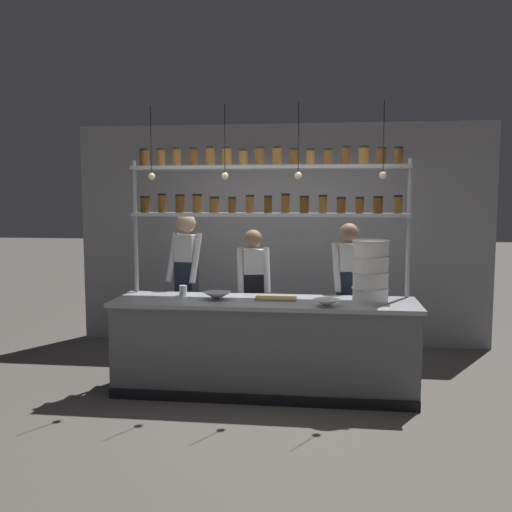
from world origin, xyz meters
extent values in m
plane|color=#5B5651|center=(0.00, 0.00, 0.00)|extent=(40.00, 40.00, 0.00)
cube|color=#939399|center=(0.00, 1.97, 1.43)|extent=(5.36, 0.12, 2.85)
cube|color=slate|center=(0.00, 0.00, 0.44)|extent=(2.90, 0.72, 0.88)
cube|color=#ADAFB5|center=(0.00, 0.00, 0.90)|extent=(2.96, 0.76, 0.04)
cube|color=black|center=(0.00, -0.36, 0.05)|extent=(2.90, 0.03, 0.10)
cylinder|color=#ADAFB5|center=(-1.40, 0.33, 1.15)|extent=(0.04, 0.04, 2.30)
cylinder|color=#ADAFB5|center=(1.40, 0.33, 1.15)|extent=(0.04, 0.04, 2.30)
cube|color=#ADAFB5|center=(0.00, 0.33, 1.74)|extent=(2.80, 0.28, 0.04)
cylinder|color=brown|center=(-1.29, 0.33, 1.84)|extent=(0.10, 0.10, 0.15)
cylinder|color=black|center=(-1.29, 0.33, 1.92)|extent=(0.10, 0.10, 0.02)
cylinder|color=brown|center=(-1.11, 0.33, 1.85)|extent=(0.09, 0.09, 0.18)
cylinder|color=black|center=(-1.11, 0.33, 1.95)|extent=(0.09, 0.09, 0.02)
cylinder|color=brown|center=(-0.92, 0.33, 1.84)|extent=(0.10, 0.10, 0.17)
cylinder|color=black|center=(-0.92, 0.33, 1.94)|extent=(0.10, 0.10, 0.02)
cylinder|color=brown|center=(-0.73, 0.33, 1.85)|extent=(0.10, 0.10, 0.17)
cylinder|color=black|center=(-0.73, 0.33, 1.94)|extent=(0.10, 0.10, 0.02)
cylinder|color=brown|center=(-0.56, 0.33, 1.83)|extent=(0.10, 0.10, 0.15)
cylinder|color=black|center=(-0.56, 0.33, 1.91)|extent=(0.10, 0.10, 0.02)
cylinder|color=brown|center=(-0.37, 0.33, 1.83)|extent=(0.08, 0.08, 0.14)
cylinder|color=black|center=(-0.37, 0.33, 1.91)|extent=(0.08, 0.08, 0.02)
cylinder|color=brown|center=(-0.19, 0.33, 1.84)|extent=(0.08, 0.08, 0.16)
cylinder|color=black|center=(-0.19, 0.33, 1.93)|extent=(0.09, 0.09, 0.02)
cylinder|color=#513314|center=(0.00, 0.33, 1.84)|extent=(0.08, 0.08, 0.16)
cylinder|color=black|center=(0.00, 0.33, 1.93)|extent=(0.08, 0.08, 0.02)
cylinder|color=brown|center=(0.18, 0.33, 1.85)|extent=(0.09, 0.09, 0.18)
cylinder|color=black|center=(0.18, 0.33, 1.95)|extent=(0.09, 0.09, 0.02)
cylinder|color=#513314|center=(0.37, 0.33, 1.84)|extent=(0.09, 0.09, 0.16)
cylinder|color=black|center=(0.37, 0.33, 1.92)|extent=(0.10, 0.10, 0.02)
cylinder|color=brown|center=(0.55, 0.33, 1.84)|extent=(0.08, 0.08, 0.16)
cylinder|color=black|center=(0.55, 0.33, 1.93)|extent=(0.08, 0.08, 0.02)
cylinder|color=brown|center=(0.73, 0.33, 1.83)|extent=(0.09, 0.09, 0.14)
cylinder|color=black|center=(0.73, 0.33, 1.91)|extent=(0.09, 0.09, 0.02)
cylinder|color=brown|center=(0.92, 0.33, 1.83)|extent=(0.08, 0.08, 0.14)
cylinder|color=black|center=(0.92, 0.33, 1.91)|extent=(0.09, 0.09, 0.02)
cylinder|color=brown|center=(1.10, 0.33, 1.83)|extent=(0.09, 0.09, 0.15)
cylinder|color=black|center=(1.10, 0.33, 1.92)|extent=(0.10, 0.10, 0.02)
cylinder|color=brown|center=(1.29, 0.33, 1.84)|extent=(0.08, 0.08, 0.16)
cylinder|color=black|center=(1.29, 0.33, 1.93)|extent=(0.09, 0.09, 0.02)
cube|color=#ADAFB5|center=(0.00, 0.33, 2.22)|extent=(2.80, 0.28, 0.04)
cylinder|color=brown|center=(-1.29, 0.33, 2.32)|extent=(0.10, 0.10, 0.16)
cylinder|color=black|center=(-1.29, 0.33, 2.40)|extent=(0.10, 0.10, 0.02)
cylinder|color=brown|center=(-1.11, 0.33, 2.32)|extent=(0.09, 0.09, 0.16)
cylinder|color=black|center=(-1.11, 0.33, 2.41)|extent=(0.09, 0.09, 0.02)
cylinder|color=brown|center=(-0.95, 0.33, 2.32)|extent=(0.08, 0.08, 0.17)
cylinder|color=black|center=(-0.95, 0.33, 2.41)|extent=(0.08, 0.08, 0.02)
cylinder|color=#513314|center=(-0.77, 0.33, 2.32)|extent=(0.09, 0.09, 0.17)
cylinder|color=black|center=(-0.77, 0.33, 2.41)|extent=(0.09, 0.09, 0.02)
cylinder|color=brown|center=(-0.59, 0.33, 2.32)|extent=(0.09, 0.09, 0.18)
cylinder|color=black|center=(-0.59, 0.33, 2.42)|extent=(0.10, 0.10, 0.02)
cylinder|color=brown|center=(-0.42, 0.33, 2.32)|extent=(0.09, 0.09, 0.17)
cylinder|color=black|center=(-0.42, 0.33, 2.41)|extent=(0.10, 0.10, 0.02)
cylinder|color=brown|center=(-0.25, 0.33, 2.31)|extent=(0.09, 0.09, 0.15)
cylinder|color=black|center=(-0.25, 0.33, 2.39)|extent=(0.09, 0.09, 0.02)
cylinder|color=brown|center=(-0.09, 0.33, 2.32)|extent=(0.10, 0.10, 0.17)
cylinder|color=black|center=(-0.09, 0.33, 2.41)|extent=(0.10, 0.10, 0.02)
cylinder|color=brown|center=(0.09, 0.33, 2.32)|extent=(0.09, 0.09, 0.17)
cylinder|color=black|center=(0.09, 0.33, 2.42)|extent=(0.10, 0.10, 0.02)
cylinder|color=#513314|center=(0.26, 0.33, 2.31)|extent=(0.10, 0.10, 0.15)
cylinder|color=black|center=(0.26, 0.33, 2.40)|extent=(0.10, 0.10, 0.02)
cylinder|color=brown|center=(0.42, 0.33, 2.31)|extent=(0.08, 0.08, 0.14)
cylinder|color=black|center=(0.42, 0.33, 2.39)|extent=(0.08, 0.08, 0.02)
cylinder|color=brown|center=(0.60, 0.33, 2.31)|extent=(0.08, 0.08, 0.14)
cylinder|color=black|center=(0.60, 0.33, 2.39)|extent=(0.08, 0.08, 0.02)
cylinder|color=#513314|center=(0.77, 0.33, 2.32)|extent=(0.09, 0.09, 0.16)
cylinder|color=black|center=(0.77, 0.33, 2.41)|extent=(0.09, 0.09, 0.02)
cylinder|color=brown|center=(0.95, 0.33, 2.32)|extent=(0.10, 0.10, 0.17)
cylinder|color=black|center=(0.95, 0.33, 2.41)|extent=(0.10, 0.10, 0.02)
cylinder|color=#513314|center=(1.12, 0.33, 2.31)|extent=(0.10, 0.10, 0.15)
cylinder|color=black|center=(1.12, 0.33, 2.40)|extent=(0.10, 0.10, 0.02)
cylinder|color=brown|center=(1.28, 0.33, 2.31)|extent=(0.09, 0.09, 0.15)
cylinder|color=black|center=(1.28, 0.33, 2.40)|extent=(0.09, 0.09, 0.02)
cylinder|color=black|center=(-1.04, 0.78, 0.42)|extent=(0.11, 0.11, 0.84)
cylinder|color=black|center=(-0.89, 0.74, 0.42)|extent=(0.11, 0.11, 0.84)
cube|color=#232838|center=(-0.96, 0.76, 1.02)|extent=(0.25, 0.21, 0.36)
cube|color=white|center=(-0.96, 0.76, 1.35)|extent=(0.25, 0.22, 0.30)
sphere|color=tan|center=(-0.96, 0.76, 1.63)|extent=(0.22, 0.22, 0.22)
cylinder|color=white|center=(-1.12, 0.73, 1.25)|extent=(0.12, 0.26, 0.55)
cylinder|color=white|center=(-0.84, 0.67, 1.25)|extent=(0.12, 0.26, 0.55)
cylinder|color=black|center=(-0.28, 0.71, 0.38)|extent=(0.11, 0.11, 0.75)
cylinder|color=black|center=(-0.13, 0.75, 0.38)|extent=(0.11, 0.11, 0.75)
cube|color=black|center=(-0.20, 0.73, 0.92)|extent=(0.25, 0.21, 0.33)
cube|color=white|center=(-0.20, 0.73, 1.21)|extent=(0.25, 0.22, 0.27)
sphere|color=#A37A5B|center=(-0.20, 0.73, 1.47)|extent=(0.20, 0.20, 0.20)
cylinder|color=white|center=(-0.33, 0.64, 1.12)|extent=(0.11, 0.25, 0.50)
cylinder|color=white|center=(-0.05, 0.70, 1.12)|extent=(0.11, 0.25, 0.50)
cylinder|color=black|center=(0.75, 0.66, 0.40)|extent=(0.11, 0.11, 0.79)
cylinder|color=black|center=(0.91, 0.69, 0.40)|extent=(0.11, 0.11, 0.79)
cube|color=#232838|center=(0.83, 0.67, 0.96)|extent=(0.25, 0.21, 0.34)
cube|color=white|center=(0.83, 0.67, 1.28)|extent=(0.25, 0.22, 0.28)
sphere|color=#A37A5B|center=(0.83, 0.67, 1.54)|extent=(0.21, 0.21, 0.21)
cylinder|color=white|center=(0.70, 0.58, 1.18)|extent=(0.12, 0.25, 0.52)
cylinder|color=white|center=(0.98, 0.65, 1.18)|extent=(0.12, 0.25, 0.52)
cylinder|color=white|center=(1.01, -0.01, 0.99)|extent=(0.33, 0.33, 0.14)
cylinder|color=silver|center=(1.01, -0.01, 1.06)|extent=(0.35, 0.35, 0.01)
cylinder|color=white|center=(1.01, -0.01, 1.14)|extent=(0.33, 0.33, 0.14)
cylinder|color=silver|center=(1.01, -0.01, 1.21)|extent=(0.35, 0.35, 0.01)
cylinder|color=white|center=(1.01, -0.01, 1.29)|extent=(0.33, 0.33, 0.14)
cylinder|color=silver|center=(1.01, -0.01, 1.36)|extent=(0.35, 0.35, 0.01)
cylinder|color=white|center=(1.01, -0.01, 1.44)|extent=(0.33, 0.33, 0.14)
cylinder|color=silver|center=(1.01, -0.01, 1.51)|extent=(0.35, 0.35, 0.01)
cube|color=#A88456|center=(0.11, 0.06, 0.93)|extent=(0.40, 0.26, 0.02)
cylinder|color=#B2B7BC|center=(-0.46, -0.04, 0.93)|extent=(0.12, 0.12, 0.01)
cone|color=#B2B7BC|center=(-0.46, -0.04, 0.96)|extent=(0.28, 0.28, 0.08)
cylinder|color=silver|center=(0.60, -0.25, 0.93)|extent=(0.11, 0.11, 0.01)
cone|color=silver|center=(0.60, -0.25, 0.95)|extent=(0.24, 0.24, 0.07)
cylinder|color=silver|center=(-0.85, 0.16, 0.97)|extent=(0.08, 0.08, 0.10)
cylinder|color=black|center=(-1.11, 0.00, 2.46)|extent=(0.01, 0.01, 0.68)
sphere|color=#F9E5B2|center=(-1.11, 0.00, 2.12)|extent=(0.07, 0.07, 0.07)
cylinder|color=black|center=(-0.38, 0.00, 2.46)|extent=(0.01, 0.01, 0.68)
sphere|color=#F9E5B2|center=(-0.38, 0.00, 2.12)|extent=(0.07, 0.07, 0.07)
cylinder|color=black|center=(0.32, 0.00, 2.46)|extent=(0.01, 0.01, 0.68)
sphere|color=#F9E5B2|center=(0.32, 0.00, 2.12)|extent=(0.07, 0.07, 0.07)
cylinder|color=black|center=(1.11, 0.00, 2.46)|extent=(0.01, 0.01, 0.68)
sphere|color=#F9E5B2|center=(1.11, 0.00, 2.12)|extent=(0.07, 0.07, 0.07)
camera|label=1|loc=(0.59, -5.44, 1.92)|focal=40.00mm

